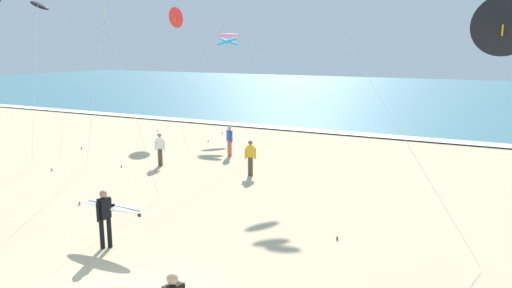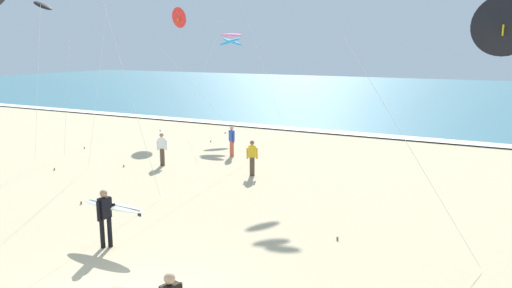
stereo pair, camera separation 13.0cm
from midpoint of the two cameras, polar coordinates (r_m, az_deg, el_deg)
name	(u,v)px [view 2 (the right image)]	position (r m, az deg, el deg)	size (l,w,h in m)	color
ocean_water	(438,95)	(60.93, 20.65, 5.36)	(160.00, 60.00, 0.08)	teal
shoreline_foam	(378,135)	(31.84, 14.21, 0.98)	(160.00, 1.34, 0.01)	white
surfer_lead	(109,211)	(14.55, -16.57, -7.49)	(2.30, 0.93, 1.71)	black
kite_arc_amber_near	(20,1)	(25.28, -25.80, 14.84)	(2.58, 2.90, 8.03)	black
kite_delta_charcoal_mid	(504,25)	(12.89, 27.31, 12.30)	(4.66, 0.60, 6.87)	black
kite_arc_rose_distant	(231,40)	(32.43, -2.81, 12.12)	(5.65, 3.80, 6.46)	#2D99DB
kite_delta_scarlet_outer	(180,18)	(34.52, -8.82, 14.41)	(4.74, 1.19, 8.27)	red
bystander_white_top	(162,149)	(23.67, -10.81, -0.59)	(0.46, 0.30, 1.59)	#4C3D2D
bystander_blue_top	(232,141)	(25.26, -2.72, 0.35)	(0.44, 0.32, 1.59)	#D8593F
bystander_yellow_top	(252,158)	(21.44, -0.28, -1.62)	(0.46, 0.30, 1.59)	#4C3D2D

